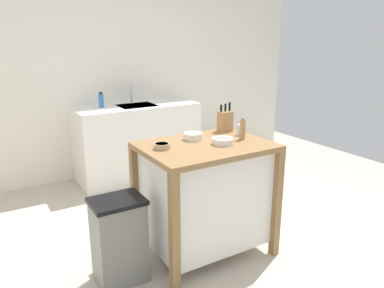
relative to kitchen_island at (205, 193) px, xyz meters
name	(u,v)px	position (x,y,z in m)	size (l,w,h in m)	color
ground_plane	(204,259)	(-0.07, -0.10, -0.51)	(6.74, 6.74, 0.00)	#BCB29E
wall_back	(100,70)	(-0.07, 2.22, 0.79)	(5.74, 0.10, 2.60)	silver
kitchen_island	(205,193)	(0.00, 0.00, 0.00)	(0.97, 0.71, 0.91)	olive
knife_block	(225,121)	(0.36, 0.25, 0.49)	(0.11, 0.09, 0.24)	#AD7F4C
bowl_ceramic_wide	(193,136)	(-0.02, 0.16, 0.43)	(0.15, 0.15, 0.05)	silver
bowl_stoneware_deep	(223,141)	(0.11, -0.07, 0.43)	(0.16, 0.16, 0.05)	silver
bowl_ceramic_small	(162,146)	(-0.34, 0.06, 0.42)	(0.12, 0.12, 0.04)	tan
drinking_cup	(242,130)	(0.40, 0.07, 0.45)	(0.07, 0.07, 0.09)	silver
pepper_grinder	(242,128)	(0.32, -0.03, 0.49)	(0.04, 0.04, 0.18)	#AD7F4C
trash_bin	(119,240)	(-0.72, -0.01, -0.19)	(0.36, 0.28, 0.63)	slate
sink_counter	(138,141)	(0.23, 1.87, -0.06)	(1.47, 0.60, 0.90)	white
sink_faucet	(131,94)	(0.23, 2.01, 0.50)	(0.02, 0.02, 0.22)	#B7BCC1
bottle_hand_soap	(101,100)	(-0.17, 1.95, 0.47)	(0.06, 0.06, 0.18)	blue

